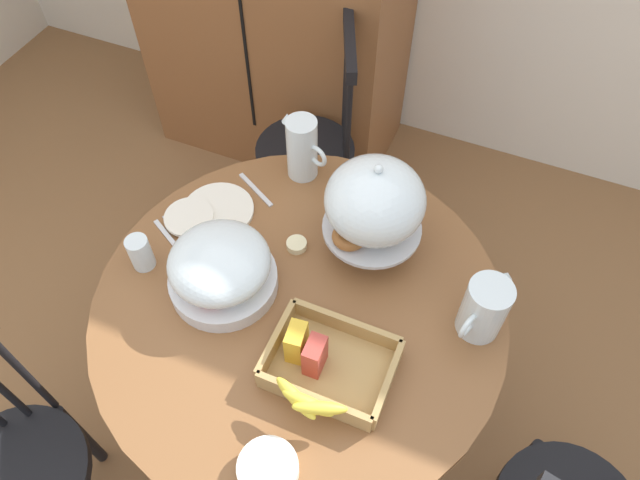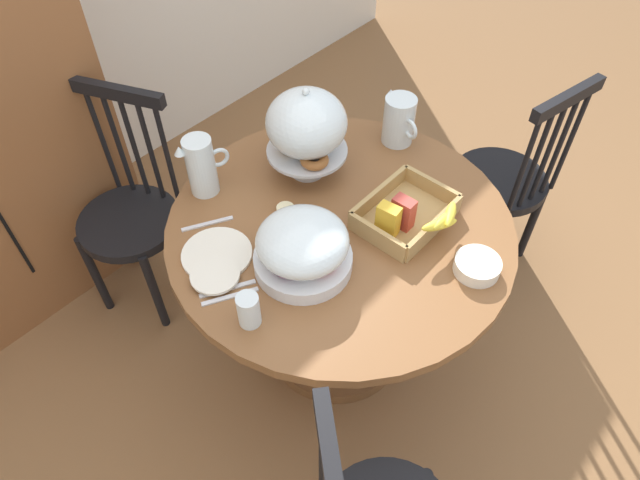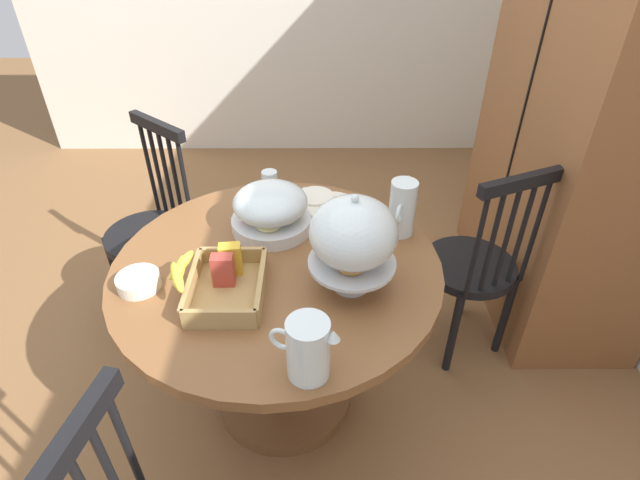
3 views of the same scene
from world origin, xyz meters
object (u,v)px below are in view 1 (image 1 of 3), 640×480
(fruit_platter_covered, at_px, (221,268))
(drinking_glass, at_px, (140,253))
(cereal_bowl, at_px, (268,469))
(windsor_chair_facing_door, at_px, (14,469))
(china_plate_small, at_px, (189,217))
(pastry_stand_with_dome, at_px, (374,204))
(windsor_chair_by_cabinet, at_px, (311,151))
(china_plate_large, at_px, (218,210))
(orange_juice_pitcher, at_px, (483,310))
(milk_pitcher, at_px, (302,151))
(cereal_basket, at_px, (322,365))
(butter_dish, at_px, (297,245))
(dining_table, at_px, (301,340))

(fruit_platter_covered, relative_size, drinking_glass, 2.73)
(fruit_platter_covered, height_order, cereal_bowl, fruit_platter_covered)
(windsor_chair_facing_door, relative_size, drinking_glass, 8.86)
(china_plate_small, bearing_deg, pastry_stand_with_dome, 12.22)
(windsor_chair_by_cabinet, xyz_separation_m, windsor_chair_facing_door, (-0.27, -1.45, 0.00))
(windsor_chair_facing_door, xyz_separation_m, fruit_platter_covered, (0.37, 0.61, 0.37))
(windsor_chair_by_cabinet, bearing_deg, fruit_platter_covered, -82.99)
(china_plate_small, xyz_separation_m, cereal_bowl, (0.54, -0.57, 0.01))
(china_plate_large, bearing_deg, orange_juice_pitcher, -5.59)
(orange_juice_pitcher, bearing_deg, windsor_chair_facing_door, -144.23)
(milk_pitcher, height_order, china_plate_large, milk_pitcher)
(pastry_stand_with_dome, distance_m, milk_pitcher, 0.38)
(fruit_platter_covered, bearing_deg, pastry_stand_with_dome, 40.58)
(orange_juice_pitcher, distance_m, cereal_basket, 0.44)
(windsor_chair_by_cabinet, distance_m, milk_pitcher, 0.54)
(windsor_chair_by_cabinet, height_order, china_plate_small, windsor_chair_by_cabinet)
(orange_juice_pitcher, bearing_deg, drinking_glass, -169.47)
(windsor_chair_facing_door, relative_size, butter_dish, 16.25)
(pastry_stand_with_dome, xyz_separation_m, orange_juice_pitcher, (0.35, -0.13, -0.12))
(dining_table, distance_m, fruit_platter_covered, 0.38)
(orange_juice_pitcher, bearing_deg, butter_dish, 174.59)
(pastry_stand_with_dome, bearing_deg, fruit_platter_covered, -139.42)
(cereal_basket, bearing_deg, fruit_platter_covered, 159.11)
(windsor_chair_facing_door, height_order, china_plate_small, windsor_chair_facing_door)
(dining_table, relative_size, windsor_chair_by_cabinet, 1.17)
(windsor_chair_facing_door, bearing_deg, fruit_platter_covered, 58.55)
(windsor_chair_facing_door, xyz_separation_m, orange_juice_pitcher, (1.05, 0.76, 0.37))
(dining_table, bearing_deg, orange_juice_pitcher, 14.02)
(dining_table, xyz_separation_m, butter_dish, (-0.08, 0.17, 0.24))
(dining_table, xyz_separation_m, fruit_platter_covered, (-0.21, -0.03, 0.31))
(orange_juice_pitcher, height_order, china_plate_small, orange_juice_pitcher)
(dining_table, distance_m, pastry_stand_with_dome, 0.51)
(pastry_stand_with_dome, relative_size, china_plate_large, 1.56)
(windsor_chair_facing_door, relative_size, china_plate_small, 6.50)
(dining_table, xyz_separation_m, cereal_basket, (0.14, -0.17, 0.27))
(fruit_platter_covered, relative_size, butter_dish, 5.00)
(cereal_basket, height_order, china_plate_small, cereal_basket)
(pastry_stand_with_dome, bearing_deg, china_plate_small, -167.78)
(windsor_chair_by_cabinet, relative_size, milk_pitcher, 4.56)
(cereal_basket, bearing_deg, butter_dish, 123.46)
(butter_dish, bearing_deg, cereal_basket, -56.54)
(china_plate_large, xyz_separation_m, drinking_glass, (-0.10, -0.25, 0.05))
(pastry_stand_with_dome, xyz_separation_m, cereal_bowl, (0.00, -0.69, -0.18))
(butter_dish, bearing_deg, fruit_platter_covered, -123.14)
(windsor_chair_by_cabinet, distance_m, china_plate_small, 0.75)
(dining_table, xyz_separation_m, milk_pitcher, (-0.19, 0.45, 0.32))
(china_plate_small, height_order, drinking_glass, drinking_glass)
(china_plate_large, xyz_separation_m, china_plate_small, (-0.06, -0.06, 0.01))
(fruit_platter_covered, bearing_deg, cereal_bowl, -50.64)
(milk_pitcher, bearing_deg, china_plate_large, -124.58)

